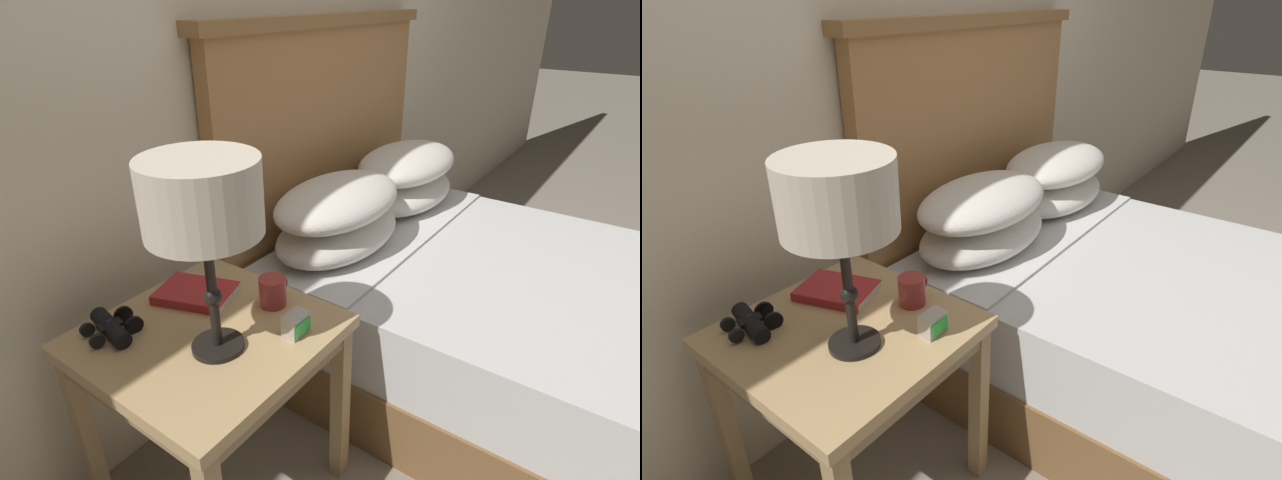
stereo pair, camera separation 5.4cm
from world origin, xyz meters
TOP-DOWN VIEW (x-y plane):
  - ground_plane at (0.00, 0.00)m, footprint 20.00×20.00m
  - wall_back at (0.00, 1.10)m, footprint 8.00×0.06m
  - nightstand at (-0.64, 0.73)m, footprint 0.58×0.58m
  - bed at (0.33, 0.16)m, footprint 1.34×2.05m
  - table_lamp at (-0.67, 0.65)m, footprint 0.26×0.26m
  - book_on_nightstand at (-0.55, 0.87)m, footprint 0.21×0.25m
  - binoculars_pair at (-0.79, 0.91)m, footprint 0.15×0.16m
  - coffee_mug at (-0.45, 0.67)m, footprint 0.10×0.08m
  - alarm_clock at (-0.52, 0.53)m, footprint 0.07×0.05m

SIDE VIEW (x-z plane):
  - ground_plane at x=0.00m, z-range 0.00..0.00m
  - bed at x=0.33m, z-range -0.34..0.98m
  - nightstand at x=-0.64m, z-range 0.22..0.82m
  - book_on_nightstand at x=-0.55m, z-range 0.60..0.63m
  - binoculars_pair at x=-0.79m, z-range 0.60..0.65m
  - alarm_clock at x=-0.52m, z-range 0.60..0.66m
  - coffee_mug at x=-0.45m, z-range 0.60..0.69m
  - table_lamp at x=-0.67m, z-range 0.75..1.23m
  - wall_back at x=0.00m, z-range 0.00..2.60m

